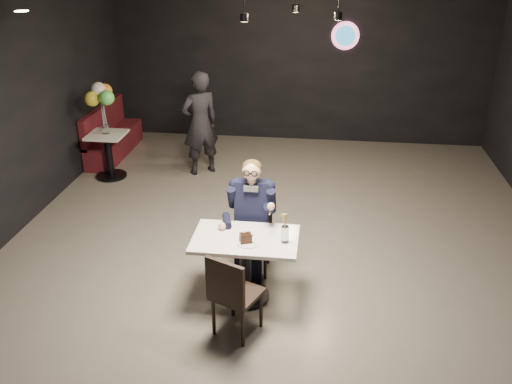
# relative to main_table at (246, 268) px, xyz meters

# --- Properties ---
(floor) EXTENTS (9.00, 9.00, 0.00)m
(floor) POSITION_rel_main_table_xyz_m (0.27, 0.81, -0.38)
(floor) COLOR slate
(floor) RESTS_ON ground
(wall_sign) EXTENTS (0.50, 0.06, 0.50)m
(wall_sign) POSITION_rel_main_table_xyz_m (1.07, 5.28, 1.62)
(wall_sign) COLOR pink
(wall_sign) RESTS_ON floor
(main_table) EXTENTS (1.10, 0.70, 0.75)m
(main_table) POSITION_rel_main_table_xyz_m (0.00, 0.00, 0.00)
(main_table) COLOR white
(main_table) RESTS_ON floor
(chair_far) EXTENTS (0.42, 0.46, 0.92)m
(chair_far) POSITION_rel_main_table_xyz_m (0.00, 0.55, 0.09)
(chair_far) COLOR black
(chair_far) RESTS_ON floor
(chair_near) EXTENTS (0.57, 0.59, 0.92)m
(chair_near) POSITION_rel_main_table_xyz_m (0.00, -0.56, 0.09)
(chair_near) COLOR black
(chair_near) RESTS_ON floor
(seated_man) EXTENTS (0.60, 0.80, 1.44)m
(seated_man) POSITION_rel_main_table_xyz_m (0.00, 0.55, 0.34)
(seated_man) COLOR black
(seated_man) RESTS_ON floor
(dessert_plate) EXTENTS (0.24, 0.24, 0.01)m
(dessert_plate) POSITION_rel_main_table_xyz_m (0.04, -0.11, 0.38)
(dessert_plate) COLOR white
(dessert_plate) RESTS_ON main_table
(cake_slice) EXTENTS (0.14, 0.13, 0.08)m
(cake_slice) POSITION_rel_main_table_xyz_m (0.02, -0.11, 0.43)
(cake_slice) COLOR black
(cake_slice) RESTS_ON dessert_plate
(mint_leaf) EXTENTS (0.07, 0.04, 0.01)m
(mint_leaf) POSITION_rel_main_table_xyz_m (0.08, -0.11, 0.47)
(mint_leaf) COLOR #388F2E
(mint_leaf) RESTS_ON cake_slice
(sundae_glass) EXTENTS (0.08, 0.08, 0.18)m
(sundae_glass) POSITION_rel_main_table_xyz_m (0.41, -0.03, 0.46)
(sundae_glass) COLOR silver
(sundae_glass) RESTS_ON main_table
(wafer_cone) EXTENTS (0.08, 0.08, 0.14)m
(wafer_cone) POSITION_rel_main_table_xyz_m (0.41, -0.04, 0.62)
(wafer_cone) COLOR tan
(wafer_cone) RESTS_ON sundae_glass
(booth_bench) EXTENTS (0.45, 1.79, 0.90)m
(booth_bench) POSITION_rel_main_table_xyz_m (-2.98, 4.02, 0.07)
(booth_bench) COLOR #470F14
(booth_bench) RESTS_ON floor
(side_table) EXTENTS (0.57, 0.57, 0.71)m
(side_table) POSITION_rel_main_table_xyz_m (-2.68, 3.02, -0.02)
(side_table) COLOR white
(side_table) RESTS_ON floor
(balloon_vase) EXTENTS (0.10, 0.10, 0.15)m
(balloon_vase) POSITION_rel_main_table_xyz_m (-2.68, 3.02, 0.45)
(balloon_vase) COLOR silver
(balloon_vase) RESTS_ON side_table
(balloon_bunch) EXTENTS (0.43, 0.43, 0.70)m
(balloon_bunch) POSITION_rel_main_table_xyz_m (-2.68, 3.02, 0.88)
(balloon_bunch) COLOR yellow
(balloon_bunch) RESTS_ON balloon_vase
(passerby) EXTENTS (0.74, 0.70, 1.71)m
(passerby) POSITION_rel_main_table_xyz_m (-1.23, 3.40, 0.48)
(passerby) COLOR black
(passerby) RESTS_ON floor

